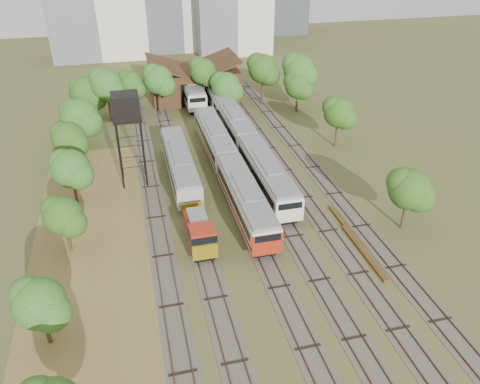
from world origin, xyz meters
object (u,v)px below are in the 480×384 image
object	(u,v)px
railcar_green_set	(234,124)
water_tower	(126,109)
shunter_locomotive	(200,233)
railcar_red_set	(228,166)

from	to	relation	value
railcar_green_set	water_tower	distance (m)	20.81
railcar_green_set	water_tower	world-z (taller)	water_tower
shunter_locomotive	water_tower	distance (m)	18.62
railcar_red_set	railcar_green_set	bearing A→B (deg)	73.67
railcar_red_set	water_tower	distance (m)	14.42
railcar_red_set	railcar_green_set	distance (m)	14.22
railcar_red_set	railcar_green_set	xyz separation A→B (m)	(4.00, 13.65, 0.05)
railcar_red_set	shunter_locomotive	size ratio (longest dim) A/B	4.27
railcar_green_set	shunter_locomotive	xyz separation A→B (m)	(-10.00, -26.66, -0.52)
water_tower	railcar_green_set	bearing A→B (deg)	34.91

